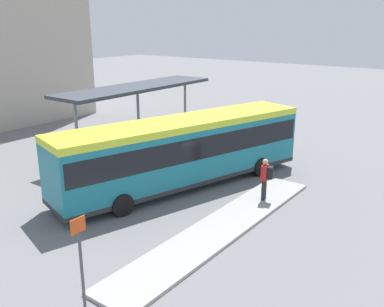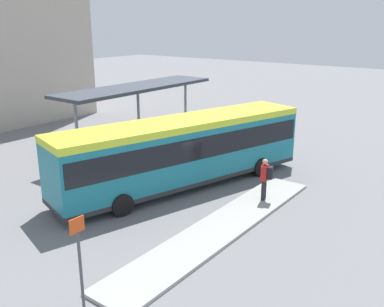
{
  "view_description": "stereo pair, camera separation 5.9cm",
  "coord_description": "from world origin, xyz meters",
  "px_view_note": "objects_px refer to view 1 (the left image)",
  "views": [
    {
      "loc": [
        -14.77,
        -11.53,
        7.37
      ],
      "look_at": [
        0.62,
        0.0,
        1.43
      ],
      "focal_mm": 40.0,
      "sensor_mm": 36.0,
      "label": 1
    },
    {
      "loc": [
        -14.73,
        -11.58,
        7.37
      ],
      "look_at": [
        0.62,
        0.0,
        1.43
      ],
      "focal_mm": 40.0,
      "sensor_mm": 36.0,
      "label": 2
    }
  ],
  "objects_px": {
    "city_bus": "(184,148)",
    "bicycle_black": "(256,133)",
    "platform_sign": "(81,263)",
    "potted_planter_near_shelter": "(171,147)",
    "pedestrian_waiting": "(266,177)",
    "bicycle_yellow": "(269,135)",
    "bicycle_red": "(246,132)",
    "potted_planter_far_side": "(203,135)"
  },
  "relations": [
    {
      "from": "city_bus",
      "to": "bicycle_black",
      "type": "bearing_deg",
      "value": 24.34
    },
    {
      "from": "platform_sign",
      "to": "potted_planter_near_shelter",
      "type": "bearing_deg",
      "value": 30.08
    },
    {
      "from": "pedestrian_waiting",
      "to": "bicycle_yellow",
      "type": "distance_m",
      "value": 10.25
    },
    {
      "from": "pedestrian_waiting",
      "to": "bicycle_black",
      "type": "bearing_deg",
      "value": -72.22
    },
    {
      "from": "city_bus",
      "to": "pedestrian_waiting",
      "type": "relative_size",
      "value": 7.0
    },
    {
      "from": "bicycle_red",
      "to": "potted_planter_far_side",
      "type": "bearing_deg",
      "value": 59.75
    },
    {
      "from": "bicycle_yellow",
      "to": "bicycle_black",
      "type": "height_order",
      "value": "bicycle_black"
    },
    {
      "from": "pedestrian_waiting",
      "to": "potted_planter_far_side",
      "type": "bearing_deg",
      "value": -50.87
    },
    {
      "from": "city_bus",
      "to": "potted_planter_far_side",
      "type": "xyz_separation_m",
      "value": [
        6.21,
        3.32,
        -1.19
      ]
    },
    {
      "from": "bicycle_black",
      "to": "potted_planter_near_shelter",
      "type": "distance_m",
      "value": 6.83
    },
    {
      "from": "potted_planter_near_shelter",
      "to": "potted_planter_far_side",
      "type": "height_order",
      "value": "potted_planter_far_side"
    },
    {
      "from": "bicycle_yellow",
      "to": "bicycle_black",
      "type": "bearing_deg",
      "value": 18.95
    },
    {
      "from": "bicycle_yellow",
      "to": "bicycle_red",
      "type": "xyz_separation_m",
      "value": [
        -0.34,
        1.54,
        -0.01
      ]
    },
    {
      "from": "city_bus",
      "to": "bicycle_red",
      "type": "distance_m",
      "value": 9.76
    },
    {
      "from": "bicycle_yellow",
      "to": "bicycle_red",
      "type": "bearing_deg",
      "value": 8.56
    },
    {
      "from": "bicycle_yellow",
      "to": "city_bus",
      "type": "bearing_deg",
      "value": 89.49
    },
    {
      "from": "bicycle_black",
      "to": "potted_planter_far_side",
      "type": "bearing_deg",
      "value": 63.75
    },
    {
      "from": "bicycle_red",
      "to": "potted_planter_near_shelter",
      "type": "height_order",
      "value": "potted_planter_near_shelter"
    },
    {
      "from": "bicycle_black",
      "to": "bicycle_red",
      "type": "distance_m",
      "value": 0.77
    },
    {
      "from": "potted_planter_near_shelter",
      "to": "platform_sign",
      "type": "height_order",
      "value": "platform_sign"
    },
    {
      "from": "bicycle_yellow",
      "to": "potted_planter_near_shelter",
      "type": "relative_size",
      "value": 1.29
    },
    {
      "from": "pedestrian_waiting",
      "to": "potted_planter_far_side",
      "type": "distance_m",
      "value": 9.19
    },
    {
      "from": "pedestrian_waiting",
      "to": "potted_planter_near_shelter",
      "type": "distance_m",
      "value": 7.47
    },
    {
      "from": "potted_planter_far_side",
      "to": "platform_sign",
      "type": "height_order",
      "value": "platform_sign"
    },
    {
      "from": "city_bus",
      "to": "potted_planter_far_side",
      "type": "height_order",
      "value": "city_bus"
    },
    {
      "from": "city_bus",
      "to": "pedestrian_waiting",
      "type": "bearing_deg",
      "value": -65.65
    },
    {
      "from": "bicycle_red",
      "to": "potted_planter_far_side",
      "type": "height_order",
      "value": "potted_planter_far_side"
    },
    {
      "from": "pedestrian_waiting",
      "to": "bicycle_yellow",
      "type": "height_order",
      "value": "pedestrian_waiting"
    },
    {
      "from": "potted_planter_near_shelter",
      "to": "bicycle_yellow",
      "type": "bearing_deg",
      "value": -20.77
    },
    {
      "from": "bicycle_red",
      "to": "potted_planter_far_side",
      "type": "distance_m",
      "value": 3.43
    },
    {
      "from": "city_bus",
      "to": "bicycle_yellow",
      "type": "xyz_separation_m",
      "value": [
        9.75,
        0.56,
        -1.51
      ]
    },
    {
      "from": "potted_planter_near_shelter",
      "to": "potted_planter_far_side",
      "type": "bearing_deg",
      "value": 2.44
    },
    {
      "from": "bicycle_yellow",
      "to": "potted_planter_far_side",
      "type": "xyz_separation_m",
      "value": [
        -3.53,
        2.76,
        0.32
      ]
    },
    {
      "from": "bicycle_black",
      "to": "potted_planter_near_shelter",
      "type": "height_order",
      "value": "potted_planter_near_shelter"
    },
    {
      "from": "bicycle_red",
      "to": "city_bus",
      "type": "bearing_deg",
      "value": 93.18
    },
    {
      "from": "potted_planter_far_side",
      "to": "bicycle_red",
      "type": "bearing_deg",
      "value": -20.81
    },
    {
      "from": "pedestrian_waiting",
      "to": "bicycle_black",
      "type": "xyz_separation_m",
      "value": [
        8.87,
        5.24,
        -0.77
      ]
    },
    {
      "from": "bicycle_black",
      "to": "platform_sign",
      "type": "xyz_separation_m",
      "value": [
        -18.3,
        -4.95,
        1.17
      ]
    },
    {
      "from": "pedestrian_waiting",
      "to": "bicycle_yellow",
      "type": "bearing_deg",
      "value": -76.87
    },
    {
      "from": "bicycle_yellow",
      "to": "bicycle_black",
      "type": "xyz_separation_m",
      "value": [
        -0.32,
        0.77,
        0.03
      ]
    },
    {
      "from": "city_bus",
      "to": "potted_planter_near_shelter",
      "type": "height_order",
      "value": "city_bus"
    },
    {
      "from": "bicycle_yellow",
      "to": "bicycle_red",
      "type": "height_order",
      "value": "bicycle_yellow"
    }
  ]
}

